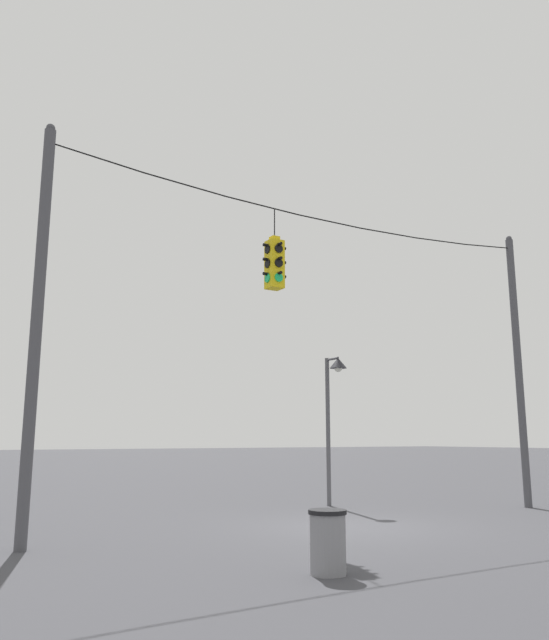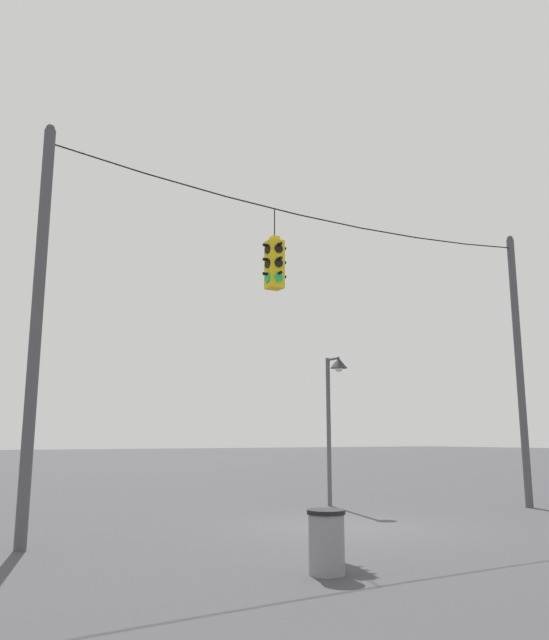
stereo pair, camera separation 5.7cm
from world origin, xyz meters
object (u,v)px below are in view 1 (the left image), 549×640
at_px(utility_pole_left, 36,324).
at_px(utility_pole_right, 518,367).
at_px(street_lamp, 334,392).
at_px(trash_bin, 328,542).
at_px(traffic_light_near_left_pole, 275,264).

xyz_separation_m(utility_pole_left, utility_pole_right, (13.01, 0.00, 0.00)).
xyz_separation_m(street_lamp, trash_bin, (-5.23, -6.93, -2.72)).
xyz_separation_m(utility_pole_right, trash_bin, (-9.66, -4.13, -3.41)).
bearing_deg(street_lamp, utility_pole_left, -161.92).
height_order(utility_pole_right, street_lamp, utility_pole_right).
distance_m(street_lamp, trash_bin, 9.10).
relative_size(utility_pole_left, trash_bin, 8.91).
bearing_deg(traffic_light_near_left_pole, utility_pole_right, 0.00).
relative_size(utility_pole_left, street_lamp, 1.86).
relative_size(utility_pole_right, traffic_light_near_left_pole, 4.13).
relative_size(utility_pole_left, utility_pole_right, 1.00).
relative_size(utility_pole_right, trash_bin, 8.91).
bearing_deg(utility_pole_right, traffic_light_near_left_pole, -180.00).
height_order(traffic_light_near_left_pole, street_lamp, traffic_light_near_left_pole).
bearing_deg(utility_pole_right, trash_bin, -156.85).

